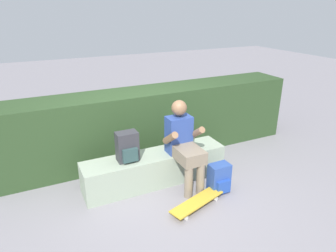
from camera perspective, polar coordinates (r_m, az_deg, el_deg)
name	(u,v)px	position (r m, az deg, el deg)	size (l,w,h in m)	color
ground_plane	(163,191)	(4.26, -0.92, -12.01)	(24.00, 24.00, 0.00)	gray
bench_main	(155,168)	(4.35, -2.39, -7.87)	(2.04, 0.44, 0.44)	#96A58D
person_skater	(184,142)	(4.11, 2.95, -3.07)	(0.49, 0.62, 1.19)	#2D4793
skateboard_near_person	(197,202)	(3.94, 5.48, -13.97)	(0.82, 0.43, 0.09)	gold
backpack_on_bench	(127,147)	(4.02, -7.61, -3.93)	(0.28, 0.23, 0.40)	#333338
backpack_on_ground	(219,178)	(4.21, 9.58, -9.64)	(0.28, 0.23, 0.40)	#2D4C99
hedge_row	(154,122)	(5.08, -2.71, 0.81)	(4.91, 0.69, 1.11)	#2B4323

